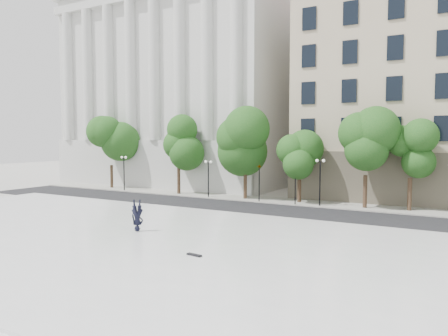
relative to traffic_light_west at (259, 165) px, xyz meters
The scene contains 11 objects.
ground 22.60m from the traffic_light_west, 91.09° to the right, with size 160.00×160.00×0.00m, color beige.
plaza 19.60m from the traffic_light_west, 91.26° to the right, with size 44.00×22.00×0.45m, color white.
street 5.63m from the traffic_light_west, 95.62° to the right, with size 60.00×8.00×0.02m, color black.
far_sidewalk 3.97m from the traffic_light_west, 103.98° to the left, with size 60.00×4.00×0.12m, color #A09D93.
building_west 25.58m from the traffic_light_west, 136.95° to the left, with size 31.50×27.65×25.60m.
traffic_light_west is the anchor object (origin of this frame).
traffic_light_east 3.69m from the traffic_light_west, ahead, with size 0.98×1.67×4.17m.
person_lying 17.73m from the traffic_light_west, 90.49° to the right, with size 0.72×0.47×1.98m, color black.
skateboard 21.59m from the traffic_light_west, 73.40° to the right, with size 0.84×0.22×0.09m, color black.
street_trees 2.20m from the traffic_light_west, 96.15° to the left, with size 45.23×4.87×7.91m.
lamp_posts 0.78m from the traffic_light_west, 101.61° to the left, with size 35.28×0.28×4.37m.
Camera 1 is at (18.42, -15.91, 6.32)m, focal length 35.00 mm.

